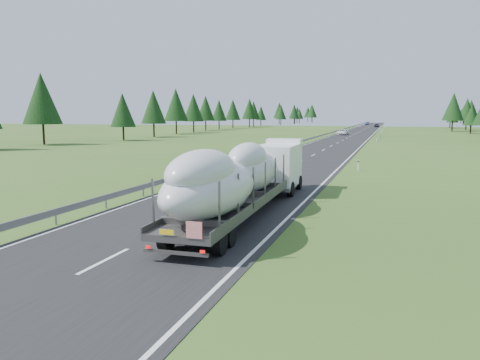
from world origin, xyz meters
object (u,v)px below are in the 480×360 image
(highway_sign, at_px, (381,132))
(distant_car_blue, at_px, (367,123))
(boat_truck, at_px, (243,175))
(distant_van, at_px, (343,132))
(distant_car_dark, at_px, (377,125))

(highway_sign, height_order, distant_car_blue, highway_sign)
(highway_sign, height_order, boat_truck, boat_truck)
(distant_van, bearing_deg, distant_car_dark, 87.69)
(distant_van, relative_size, distant_car_blue, 1.22)
(boat_truck, xyz_separation_m, distant_van, (-4.90, 97.99, -1.34))
(distant_car_dark, bearing_deg, highway_sign, -93.65)
(distant_car_blue, bearing_deg, distant_van, -85.78)
(boat_truck, relative_size, distant_car_dark, 4.28)
(distant_van, distance_m, distant_car_blue, 122.83)
(distant_car_blue, bearing_deg, highway_sign, -82.09)
(distant_car_dark, xyz_separation_m, distant_car_blue, (-6.11, 44.03, -0.03))
(boat_truck, height_order, distant_car_blue, boat_truck)
(highway_sign, distance_m, distant_van, 28.15)
(boat_truck, distance_m, distant_car_blue, 220.89)
(distant_car_blue, bearing_deg, distant_car_dark, -78.09)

